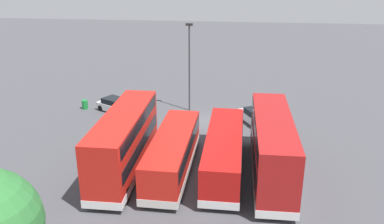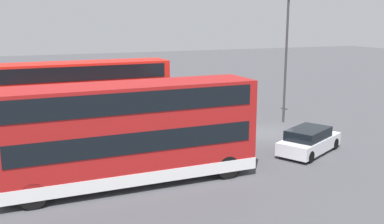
{
  "view_description": "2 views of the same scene",
  "coord_description": "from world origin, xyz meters",
  "views": [
    {
      "loc": [
        -2.77,
        36.57,
        14.65
      ],
      "look_at": [
        1.32,
        2.88,
        1.98
      ],
      "focal_mm": 37.78,
      "sensor_mm": 36.0,
      "label": 1
    },
    {
      "loc": [
        -23.65,
        14.95,
        7.34
      ],
      "look_at": [
        2.58,
        4.13,
        1.24
      ],
      "focal_mm": 41.08,
      "sensor_mm": 36.0,
      "label": 2
    }
  ],
  "objects": [
    {
      "name": "car_small_green",
      "position": [
        9.64,
        -1.46,
        0.7
      ],
      "size": [
        4.87,
        3.76,
        1.43
      ],
      "color": "silver",
      "rests_on": "ground"
    },
    {
      "name": "ground_plane",
      "position": [
        0.0,
        0.0,
        0.0
      ],
      "size": [
        140.0,
        140.0,
        0.0
      ],
      "primitive_type": "plane",
      "color": "#47474C"
    },
    {
      "name": "bus_single_deck_third",
      "position": [
        1.82,
        10.44,
        1.62
      ],
      "size": [
        2.81,
        10.68,
        2.95
      ],
      "color": "red",
      "rests_on": "ground"
    },
    {
      "name": "lamp_post_tall",
      "position": [
        2.29,
        -2.86,
        5.21
      ],
      "size": [
        0.7,
        0.3,
        9.03
      ],
      "color": "#38383D",
      "rests_on": "ground"
    },
    {
      "name": "car_hatchback_silver",
      "position": [
        -4.55,
        0.08,
        0.7
      ],
      "size": [
        3.61,
        4.71,
        1.43
      ],
      "color": "silver",
      "rests_on": "ground"
    },
    {
      "name": "bus_single_deck_second",
      "position": [
        -1.88,
        9.8,
        1.62
      ],
      "size": [
        2.7,
        11.25,
        2.95
      ],
      "color": "#B71411",
      "rests_on": "ground"
    },
    {
      "name": "bus_double_decker_near_end",
      "position": [
        -5.27,
        10.32,
        2.45
      ],
      "size": [
        2.73,
        11.46,
        4.55
      ],
      "color": "#A51919",
      "rests_on": "ground"
    },
    {
      "name": "bus_double_decker_fourth",
      "position": [
        5.32,
        10.69,
        2.45
      ],
      "size": [
        2.67,
        11.23,
        4.55
      ],
      "color": "red",
      "rests_on": "ground"
    },
    {
      "name": "waste_bin_yellow",
      "position": [
        13.33,
        -1.98,
        0.47
      ],
      "size": [
        0.6,
        0.6,
        0.95
      ],
      "primitive_type": "cylinder",
      "color": "#197F33",
      "rests_on": "ground"
    }
  ]
}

